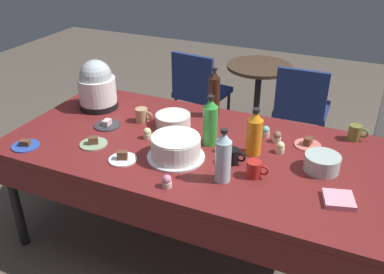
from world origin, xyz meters
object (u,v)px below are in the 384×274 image
object	(u,v)px
ceramic_snack_bowl	(173,120)
dessert_plate_cobalt	(25,145)
cupcake_berry	(277,137)
coffee_mug_olive	(355,133)
dessert_plate_coral	(308,144)
potluck_table	(192,153)
dessert_plate_charcoal	(107,125)
cupcake_cocoa	(147,133)
dessert_plate_white	(123,158)
cupcake_rose	(280,147)
cupcake_mint	(266,131)
coffee_mug_black	(233,156)
soda_bottle_orange_juice	(254,133)
soda_bottle_cola	(214,94)
maroon_chair_right	(301,105)
cupcake_vanilla	(167,181)
round_cafe_table	(258,88)
coffee_mug_red	(254,169)
slow_cooker	(97,86)
glass_salad_bowl	(322,163)
frosted_layer_cake	(176,148)
maroon_chair_left	(199,88)
soda_bottle_lime_soda	(210,122)
soda_bottle_water	(223,157)
dessert_plate_sage	(93,143)
coffee_mug_tan	(142,115)

from	to	relation	value
ceramic_snack_bowl	dessert_plate_cobalt	size ratio (longest dim) A/B	1.41
cupcake_berry	coffee_mug_olive	size ratio (longest dim) A/B	0.58
dessert_plate_coral	potluck_table	bearing A→B (deg)	-157.19
dessert_plate_charcoal	dessert_plate_cobalt	bearing A→B (deg)	-124.71
dessert_plate_coral	cupcake_cocoa	bearing A→B (deg)	-161.66
dessert_plate_white	cupcake_rose	distance (m)	0.89
cupcake_mint	coffee_mug_black	world-z (taller)	coffee_mug_black
cupcake_rose	ceramic_snack_bowl	bearing A→B (deg)	175.53
dessert_plate_white	dessert_plate_coral	distance (m)	1.08
dessert_plate_white	coffee_mug_olive	world-z (taller)	coffee_mug_olive
dessert_plate_charcoal	soda_bottle_orange_juice	bearing A→B (deg)	3.06
soda_bottle_cola	coffee_mug_black	distance (m)	0.62
coffee_mug_black	maroon_chair_right	bearing A→B (deg)	85.67
cupcake_rose	soda_bottle_cola	bearing A→B (deg)	150.35
cupcake_vanilla	cupcake_berry	xyz separation A→B (m)	(0.39, 0.68, 0.00)
cupcake_rose	round_cafe_table	xyz separation A→B (m)	(-0.55, 1.53, -0.28)
cupcake_cocoa	cupcake_rose	distance (m)	0.79
coffee_mug_red	slow_cooker	bearing A→B (deg)	162.22
coffee_mug_black	maroon_chair_right	world-z (taller)	maroon_chair_right
cupcake_mint	glass_salad_bowl	bearing A→B (deg)	-34.07
cupcake_mint	maroon_chair_right	world-z (taller)	maroon_chair_right
soda_bottle_cola	coffee_mug_olive	distance (m)	0.90
coffee_mug_red	cupcake_mint	bearing A→B (deg)	97.70
frosted_layer_cake	maroon_chair_left	world-z (taller)	frosted_layer_cake
frosted_layer_cake	ceramic_snack_bowl	xyz separation A→B (m)	(-0.19, 0.35, -0.03)
soda_bottle_cola	maroon_chair_right	distance (m)	1.17
cupcake_mint	maroon_chair_right	size ratio (longest dim) A/B	0.08
cupcake_rose	soda_bottle_lime_soda	xyz separation A→B (m)	(-0.40, -0.07, 0.11)
dessert_plate_white	round_cafe_table	distance (m)	2.00
dessert_plate_coral	soda_bottle_cola	bearing A→B (deg)	166.71
potluck_table	dessert_plate_coral	xyz separation A→B (m)	(0.63, 0.26, 0.07)
soda_bottle_orange_juice	coffee_mug_olive	distance (m)	0.66
dessert_plate_cobalt	cupcake_vanilla	distance (m)	0.94
cupcake_berry	soda_bottle_cola	size ratio (longest dim) A/B	0.20
dessert_plate_cobalt	soda_bottle_water	world-z (taller)	soda_bottle_water
slow_cooker	cupcake_cocoa	distance (m)	0.61
cupcake_berry	round_cafe_table	distance (m)	1.53
maroon_chair_right	dessert_plate_coral	bearing A→B (deg)	-79.00
soda_bottle_cola	maroon_chair_left	bearing A→B (deg)	117.85
dessert_plate_cobalt	cupcake_rose	size ratio (longest dim) A/B	2.36
dessert_plate_sage	soda_bottle_orange_juice	xyz separation A→B (m)	(0.89, 0.29, 0.12)
dessert_plate_sage	soda_bottle_orange_juice	bearing A→B (deg)	17.78
dessert_plate_white	soda_bottle_orange_juice	xyz separation A→B (m)	(0.64, 0.36, 0.11)
ceramic_snack_bowl	coffee_mug_tan	size ratio (longest dim) A/B	1.86
coffee_mug_red	round_cafe_table	world-z (taller)	coffee_mug_red
cupcake_cocoa	round_cafe_table	world-z (taller)	cupcake_cocoa
cupcake_vanilla	soda_bottle_orange_juice	distance (m)	0.58
round_cafe_table	ceramic_snack_bowl	bearing A→B (deg)	-96.20
round_cafe_table	glass_salad_bowl	bearing A→B (deg)	-64.07
frosted_layer_cake	cupcake_berry	distance (m)	0.62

